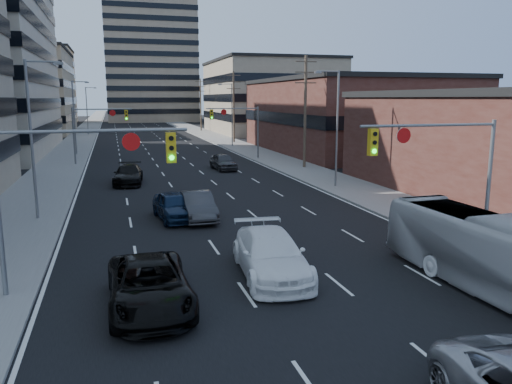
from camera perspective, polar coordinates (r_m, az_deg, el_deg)
The scene contains 29 objects.
ground at distance 13.83m, azimuth 13.55°, elevation -19.67°, with size 400.00×400.00×0.00m, color black.
road_surface at distance 140.59m, azimuth -13.64°, elevation 7.55°, with size 18.00×300.00×0.02m, color black.
sidewalk_left at distance 140.55m, azimuth -18.36°, elevation 7.33°, with size 5.00×300.00×0.15m, color slate.
sidewalk_right at distance 141.55m, azimuth -8.94°, elevation 7.76°, with size 5.00×300.00×0.15m, color slate.
office_left_far at distance 111.73m, azimuth -25.67°, elevation 10.18°, with size 20.00×30.00×16.00m, color gray.
storefront_right_mid at distance 67.44m, azimuth 10.63°, elevation 8.42°, with size 20.00×30.00×9.00m, color #472119.
office_right_far at distance 103.10m, azimuth 1.57°, elevation 10.70°, with size 22.00×28.00×14.00m, color gray.
apartment_tower at distance 162.25m, azimuth -12.22°, elevation 18.25°, with size 26.00×26.00×58.00m, color gray.
bg_block_left at distance 151.90m, azimuth -24.78°, elevation 10.86°, with size 24.00×24.00×20.00m, color #ADA089.
bg_block_right at distance 145.38m, azimuth -0.84°, elevation 10.30°, with size 22.00×22.00×12.00m, color gray.
signal_near_left at distance 18.51m, azimuth -19.98°, elevation 1.97°, with size 6.59×0.33×6.00m.
signal_near_right at distance 22.92m, azimuth 20.48°, elevation 3.50°, with size 6.59×0.33×6.00m.
signal_far_left at distance 55.37m, azimuth -17.78°, elevation 7.45°, with size 6.09×0.33×6.00m.
signal_far_right at distance 57.04m, azimuth -2.02°, elevation 8.02°, with size 6.09×0.33×6.00m.
utility_pole_block at distance 49.80m, azimuth 5.64°, elevation 9.30°, with size 2.20×0.28×11.00m.
utility_pole_midblock at distance 78.46m, azimuth -2.56°, elevation 9.82°, with size 2.20×0.28×11.00m.
utility_pole_distant at distance 107.86m, azimuth -6.35°, elevation 9.99°, with size 2.20×0.28×11.00m.
streetlight_left_near at distance 30.63m, azimuth -24.05°, elevation 6.25°, with size 2.03×0.22×9.00m.
streetlight_left_mid at distance 65.45m, azimuth -19.94°, elevation 8.40°, with size 2.03×0.22×9.00m.
streetlight_left_far at distance 100.39m, azimuth -18.68°, elevation 9.04°, with size 2.03×0.22×9.00m.
streetlight_right_near at distance 38.98m, azimuth 9.06°, elevation 7.79°, with size 2.03×0.22×9.00m.
streetlight_right_far at distance 72.21m, azimuth -2.88°, elevation 9.17°, with size 2.03×0.22×9.00m.
black_pickup at distance 17.24m, azimuth -12.09°, elevation -10.38°, with size 2.65×5.74×1.60m, color black.
white_van at distance 19.77m, azimuth 1.71°, elevation -7.15°, with size 2.44×5.99×1.74m, color white.
transit_bus at distance 19.92m, azimuth 25.49°, elevation -6.44°, with size 2.38×10.16×2.83m, color silver.
sedan_blue at distance 29.15m, azimuth -9.35°, elevation -1.59°, with size 1.90×4.72×1.61m, color #0D1D37.
sedan_grey_center at distance 29.03m, azimuth -6.70°, elevation -1.59°, with size 1.68×4.81×1.58m, color #323234.
sedan_black_far at distance 42.05m, azimuth -14.39°, elevation 1.95°, with size 2.22×5.45×1.58m, color black.
sedan_grey_right at distance 49.09m, azimuth -3.77°, elevation 3.47°, with size 1.87×4.65×1.58m, color #38373A.
Camera 1 is at (-6.13, -10.29, 6.92)m, focal length 35.00 mm.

